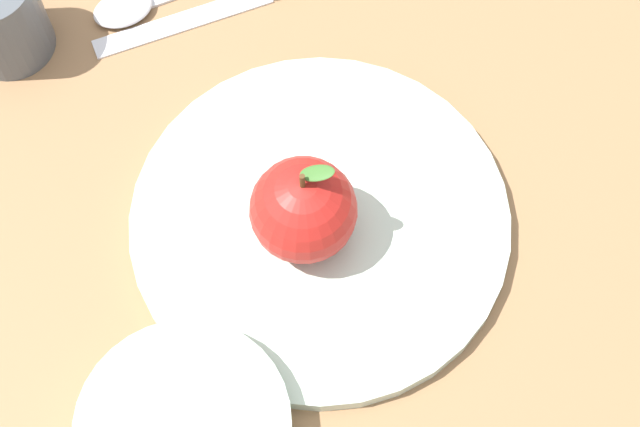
{
  "coord_description": "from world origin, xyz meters",
  "views": [
    {
      "loc": [
        -0.12,
        -0.31,
        0.62
      ],
      "look_at": [
        -0.02,
        -0.05,
        0.02
      ],
      "focal_mm": 53.54,
      "sensor_mm": 36.0,
      "label": 1
    }
  ],
  "objects": [
    {
      "name": "apple",
      "position": [
        -0.03,
        -0.06,
        0.05
      ],
      "size": [
        0.07,
        0.07,
        0.09
      ],
      "color": "#B21E19",
      "rests_on": "dinner_plate"
    },
    {
      "name": "dinner_plate",
      "position": [
        -0.02,
        -0.05,
        0.01
      ],
      "size": [
        0.27,
        0.27,
        0.01
      ],
      "color": "#B2C6B2",
      "rests_on": "ground_plane"
    },
    {
      "name": "spoon",
      "position": [
        -0.07,
        0.18,
        0.01
      ],
      "size": [
        0.19,
        0.04,
        0.01
      ],
      "color": "silver",
      "rests_on": "ground_plane"
    },
    {
      "name": "ground_plane",
      "position": [
        0.0,
        0.0,
        0.0
      ],
      "size": [
        2.4,
        2.4,
        0.0
      ],
      "primitive_type": "plane",
      "color": "olive"
    }
  ]
}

